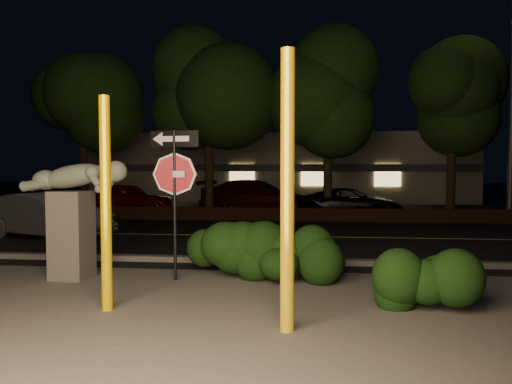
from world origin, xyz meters
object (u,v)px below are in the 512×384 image
yellow_pole_left (106,205)px  parked_car_dark (350,202)px  yellow_pole_right (287,192)px  streetlight (507,57)px  silver_sedan (47,215)px  parked_car_red (128,198)px  sculpture (73,207)px  parked_car_darkred (257,197)px  signpost (175,175)px

yellow_pole_left → parked_car_dark: size_ratio=0.73×
yellow_pole_right → streetlight: bearing=60.8°
yellow_pole_right → silver_sedan: yellow_pole_right is taller
parked_car_red → silver_sedan: bearing=177.7°
sculpture → parked_car_darkred: (2.07, 13.08, -0.61)m
yellow_pole_left → signpost: yellow_pole_left is taller
silver_sedan → parked_car_red: bearing=18.7°
silver_sedan → signpost: bearing=-117.5°
silver_sedan → yellow_pole_right: bearing=-119.6°
signpost → streetlight: 15.55m
parked_car_red → parked_car_dark: 9.67m
yellow_pole_left → silver_sedan: (-4.72, 6.92, -0.89)m
parked_car_red → yellow_pole_left: bearing=-165.6°
yellow_pole_left → signpost: bearing=76.4°
yellow_pole_left → silver_sedan: size_ratio=0.77×
sculpture → parked_car_red: sculpture is taller
yellow_pole_left → yellow_pole_right: 2.72m
signpost → parked_car_dark: 12.93m
sculpture → parked_car_dark: (6.05, 12.23, -0.77)m
parked_car_darkred → parked_car_dark: bearing=-92.6°
yellow_pole_left → parked_car_dark: bearing=71.9°
sculpture → parked_car_darkred: 13.26m
parked_car_dark → yellow_pole_left: bearing=173.5°
sculpture → parked_car_red: 13.03m
signpost → sculpture: (-1.91, -0.06, -0.59)m
silver_sedan → parked_car_dark: silver_sedan is taller
yellow_pole_left → parked_car_red: bearing=109.3°
parked_car_red → parked_car_darkred: bearing=-89.1°
streetlight → parked_car_red: size_ratio=2.63×
yellow_pole_left → signpost: (0.47, 1.96, 0.40)m
streetlight → signpost: bearing=-126.4°
sculpture → parked_car_dark: sculpture is taller
yellow_pole_right → silver_sedan: bearing=134.2°
yellow_pole_left → sculpture: size_ratio=1.41×
signpost → parked_car_darkred: 13.08m
signpost → streetlight: size_ratio=0.26×
parked_car_darkred → yellow_pole_right: bearing=-163.3°
yellow_pole_left → silver_sedan: bearing=124.3°
sculpture → parked_car_darkred: bearing=84.7°
yellow_pole_left → silver_sedan: 8.42m
yellow_pole_left → parked_car_dark: (4.62, 14.14, -0.96)m
signpost → parked_car_red: bearing=122.2°
yellow_pole_right → yellow_pole_left: bearing=166.1°
yellow_pole_left → parked_car_red: yellow_pole_left is taller
streetlight → silver_sedan: 17.25m
streetlight → yellow_pole_left: bearing=-123.2°
yellow_pole_right → sculpture: bearing=147.8°
parked_car_darkred → sculpture: bearing=-179.6°
streetlight → parked_car_darkred: bearing=174.5°
parked_car_darkred → silver_sedan: bearing=155.8°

